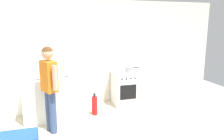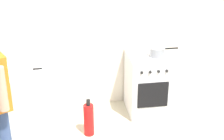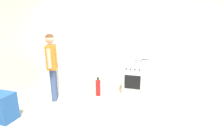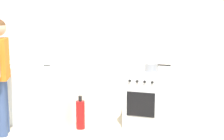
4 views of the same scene
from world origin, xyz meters
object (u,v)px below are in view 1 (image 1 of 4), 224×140
Objects in this scene: oven_left at (124,88)px; pot at (129,69)px; knife_chef at (71,76)px; larder_cabinet at (10,71)px; person at (49,82)px; fire_extinguisher at (95,105)px; knife_carving at (42,79)px.

pot is (0.10, -0.06, 0.48)m from oven_left.
knife_chef is 1.37m from larder_cabinet.
person reaches higher than knife_chef.
person reaches higher than pot.
fire_extinguisher is at bearing -156.94° from pot.
pot is at bearing 26.49° from person.
oven_left is 2.71m from larder_cabinet.
larder_cabinet is at bearing 159.87° from knife_chef.
pot reaches higher than knife_carving.
fire_extinguisher is at bearing 29.79° from person.
knife_carving is 1.29m from fire_extinguisher.
knife_chef is at bearing 167.59° from fire_extinguisher.
fire_extinguisher is (-0.87, -0.48, -0.21)m from oven_left.
oven_left is 1.49m from knife_chef.
oven_left is 2.08m from knife_carving.
knife_carving is (-0.60, -0.13, -0.00)m from knife_chef.
knife_carving is at bearing -168.14° from pot.
larder_cabinet is (-0.69, 0.60, 0.10)m from knife_carving.
larder_cabinet is at bearing 176.54° from pot.
pot reaches higher than oven_left.
oven_left is 0.42× the size of larder_cabinet.
oven_left is 1.70× the size of fire_extinguisher.
oven_left is at bearing 28.78° from fire_extinguisher.
knife_chef reaches higher than oven_left.
person is 0.81× the size of larder_cabinet.
fire_extinguisher is (0.49, -0.11, -0.69)m from knife_chef.
pot is 0.76× the size of fire_extinguisher.
person is 3.25× the size of fire_extinguisher.
larder_cabinet is at bearing 177.79° from oven_left.
knife_carving is at bearing -41.13° from larder_cabinet.
person reaches higher than knife_carving.
person is 1.33m from fire_extinguisher.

